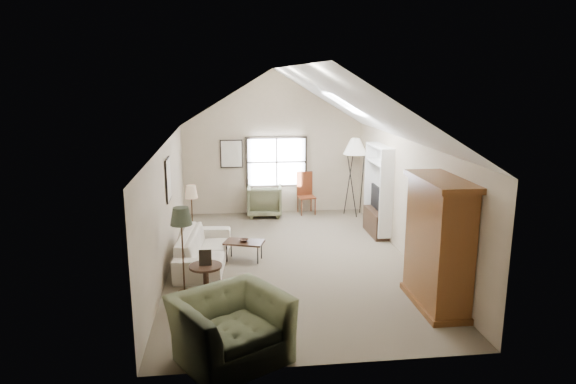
{
  "coord_description": "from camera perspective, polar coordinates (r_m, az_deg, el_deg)",
  "views": [
    {
      "loc": [
        -1.25,
        -10.15,
        3.83
      ],
      "look_at": [
        0.0,
        0.4,
        1.4
      ],
      "focal_mm": 32.0,
      "sensor_mm": 36.0,
      "label": 1
    }
  ],
  "objects": [
    {
      "name": "window",
      "position": [
        14.37,
        -1.28,
        3.36
      ],
      "size": [
        1.72,
        0.08,
        1.42
      ],
      "primitive_type": "cube",
      "color": "black",
      "rests_on": "room_shell"
    },
    {
      "name": "armchair_near",
      "position": [
        7.27,
        -6.4,
        -14.8
      ],
      "size": [
        1.85,
        1.78,
        0.92
      ],
      "primitive_type": "imported",
      "rotation": [
        0.0,
        0.0,
        0.53
      ],
      "color": "#606C4B",
      "rests_on": "ground"
    },
    {
      "name": "sofa",
      "position": [
        10.76,
        -9.32,
        -6.22
      ],
      "size": [
        1.11,
        2.39,
        0.68
      ],
      "primitive_type": "imported",
      "rotation": [
        0.0,
        0.0,
        1.48
      ],
      "color": "beige",
      "rests_on": "ground"
    },
    {
      "name": "tan_lamp",
      "position": [
        11.81,
        -10.6,
        -2.57
      ],
      "size": [
        0.32,
        0.32,
        1.45
      ],
      "primitive_type": null,
      "rotation": [
        0.0,
        0.0,
        -0.09
      ],
      "color": "tan",
      "rests_on": "ground"
    },
    {
      "name": "coffee_table",
      "position": [
        10.93,
        -4.89,
        -6.52
      ],
      "size": [
        0.91,
        0.68,
        0.41
      ],
      "primitive_type": "cube",
      "rotation": [
        0.0,
        0.0,
        -0.32
      ],
      "color": "#3B2018",
      "rests_on": "ground"
    },
    {
      "name": "tv_alcove",
      "position": [
        12.57,
        10.0,
        0.38
      ],
      "size": [
        0.32,
        1.3,
        2.1
      ],
      "primitive_type": "cube",
      "color": "white",
      "rests_on": "ground"
    },
    {
      "name": "media_console",
      "position": [
        12.78,
        9.76,
        -3.34
      ],
      "size": [
        0.34,
        1.18,
        0.6
      ],
      "primitive_type": "cube",
      "color": "#382316",
      "rests_on": "ground"
    },
    {
      "name": "wall_art",
      "position": [
        12.28,
        -9.61,
        2.85
      ],
      "size": [
        1.97,
        3.71,
        0.88
      ],
      "color": "black",
      "rests_on": "room_shell"
    },
    {
      "name": "skylight",
      "position": [
        11.35,
        6.32,
        9.73
      ],
      "size": [
        0.8,
        1.2,
        0.52
      ],
      "primitive_type": null,
      "color": "white",
      "rests_on": "room_shell"
    },
    {
      "name": "tripod_lamp",
      "position": [
        14.24,
        7.39,
        1.72
      ],
      "size": [
        0.71,
        0.71,
        2.2
      ],
      "primitive_type": null,
      "rotation": [
        0.0,
        0.0,
        -0.12
      ],
      "color": "white",
      "rests_on": "ground"
    },
    {
      "name": "room_shell",
      "position": [
        10.24,
        0.27,
        9.4
      ],
      "size": [
        5.01,
        8.01,
        4.0
      ],
      "color": "#6C614D",
      "rests_on": "ground"
    },
    {
      "name": "side_table",
      "position": [
        9.28,
        -9.08,
        -9.72
      ],
      "size": [
        0.63,
        0.63,
        0.58
      ],
      "primitive_type": "cylinder",
      "rotation": [
        0.0,
        0.0,
        -0.09
      ],
      "color": "#3A2217",
      "rests_on": "ground"
    },
    {
      "name": "side_chair",
      "position": [
        14.39,
        2.08,
        -0.15
      ],
      "size": [
        0.51,
        0.51,
        1.17
      ],
      "primitive_type": "cube",
      "rotation": [
        0.0,
        0.0,
        0.13
      ],
      "color": "brown",
      "rests_on": "ground"
    },
    {
      "name": "tv_panel",
      "position": [
        12.62,
        9.87,
        -0.64
      ],
      "size": [
        0.05,
        0.9,
        0.55
      ],
      "primitive_type": "cube",
      "color": "black",
      "rests_on": "media_console"
    },
    {
      "name": "dark_lamp",
      "position": [
        9.31,
        -11.63,
        -6.33
      ],
      "size": [
        0.42,
        0.42,
        1.62
      ],
      "primitive_type": null,
      "rotation": [
        0.0,
        0.0,
        -0.09
      ],
      "color": "#272D1F",
      "rests_on": "ground"
    },
    {
      "name": "bowl",
      "position": [
        10.85,
        -4.91,
        -5.37
      ],
      "size": [
        0.25,
        0.25,
        0.05
      ],
      "primitive_type": "imported",
      "rotation": [
        0.0,
        0.0,
        -0.32
      ],
      "color": "#3A2418",
      "rests_on": "coffee_table"
    },
    {
      "name": "armoire",
      "position": [
        8.9,
        16.35,
        -5.52
      ],
      "size": [
        0.6,
        1.5,
        2.2
      ],
      "primitive_type": "cube",
      "color": "brown",
      "rests_on": "ground"
    },
    {
      "name": "armchair_far",
      "position": [
        14.22,
        -2.61,
        -0.94
      ],
      "size": [
        1.0,
        1.03,
        0.87
      ],
      "primitive_type": "imported",
      "rotation": [
        0.0,
        0.0,
        3.06
      ],
      "color": "#676748",
      "rests_on": "ground"
    }
  ]
}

